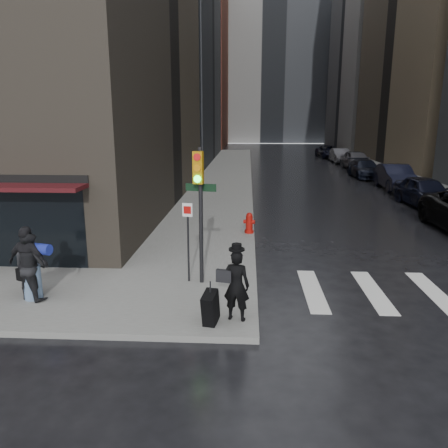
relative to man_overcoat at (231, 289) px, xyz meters
The scene contains 17 objects.
ground 2.06m from the man_overcoat, 138.54° to the left, with size 140.00×140.00×0.00m, color black.
sidewalk_left 28.27m from the man_overcoat, 92.81° to the left, with size 4.00×50.00×0.15m, color slate.
sidewalk_right 30.73m from the man_overcoat, 66.77° to the left, with size 3.00×50.00×0.15m, color slate.
bldg_left_far 65.96m from the man_overcoat, 102.82° to the left, with size 22.00×20.00×26.00m, color brown.
bldg_right_far 65.18m from the man_overcoat, 67.43° to the left, with size 22.00×20.00×25.00m, color gray.
bldg_distant 80.79m from the man_overcoat, 86.67° to the left, with size 40.00×12.00×32.00m, color gray.
man_overcoat is the anchor object (origin of this frame).
man_jeans 5.03m from the man_overcoat, 169.05° to the left, with size 1.15×1.00×1.68m.
man_greycoat 5.04m from the man_overcoat, 169.74° to the left, with size 1.16×0.69×1.85m.
traffic_light 2.88m from the man_overcoat, 113.00° to the left, with size 0.90×0.48×3.64m.
fire_hydrant 7.63m from the man_overcoat, 86.90° to the left, with size 0.46×0.35×0.81m.
parked_car_1 16.98m from the man_overcoat, 55.85° to the left, with size 1.84×4.58×1.56m, color black.
parked_car_2 22.11m from the man_overcoat, 63.49° to the left, with size 1.69×4.84×1.59m, color black.
parked_car_3 27.20m from the man_overcoat, 69.80° to the left, with size 1.93×4.74×1.38m, color black.
parked_car_4 32.85m from the man_overcoat, 72.12° to the left, with size 1.97×4.91×1.67m, color #44444A.
parked_car_5 38.28m from the man_overcoat, 75.13° to the left, with size 1.55×4.44×1.46m, color #3B3B3F.
parked_car_6 43.83m from the man_overcoat, 77.20° to the left, with size 2.32×5.04×1.40m, color black.
Camera 1 is at (1.72, -10.11, 4.51)m, focal length 35.00 mm.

